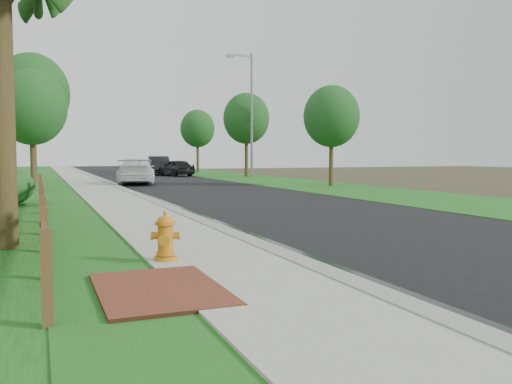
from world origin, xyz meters
name	(u,v)px	position (x,y,z in m)	size (l,w,h in m)	color
ground	(279,268)	(0.00, 0.00, 0.00)	(120.00, 120.00, 0.00)	#3A3220
road	(150,178)	(4.60, 35.00, 0.01)	(8.00, 90.00, 0.02)	black
curb	(96,178)	(0.40, 35.00, 0.06)	(0.40, 90.00, 0.12)	gray
wet_gutter	(100,178)	(0.75, 35.00, 0.02)	(0.50, 90.00, 0.00)	black
sidewalk	(78,178)	(-0.90, 35.00, 0.05)	(2.20, 90.00, 0.10)	gray
grass_strip	(51,179)	(-2.80, 35.00, 0.03)	(1.60, 90.00, 0.06)	#175017
verge_far	(232,176)	(11.50, 35.00, 0.02)	(6.00, 90.00, 0.04)	#175017
brick_patch	(159,291)	(-2.20, -1.00, 0.06)	(1.60, 2.40, 0.11)	brown
ranch_fence	(42,205)	(-3.60, 6.40, 0.62)	(0.12, 16.92, 1.10)	#4E291A
fire_hydrant	(165,238)	(-1.70, 0.86, 0.48)	(0.54, 0.44, 0.82)	orange
white_suv	(136,171)	(2.00, 25.92, 0.82)	(2.23, 5.49, 1.59)	silver
dark_car_mid	(176,168)	(7.20, 37.19, 0.73)	(1.68, 4.17, 1.42)	black
dark_car_far	(159,165)	(6.54, 40.99, 0.86)	(1.78, 5.10, 1.68)	black
streetlight	(250,108)	(11.82, 31.73, 5.50)	(2.24, 0.33, 9.71)	slate
shrub_d	(3,187)	(-4.84, 13.27, 0.72)	(2.11, 2.11, 1.44)	#194418
tree_near_left	(31,107)	(-3.90, 21.42, 4.22)	(3.46, 3.46, 6.14)	#372816
tree_near_right	(331,117)	(12.18, 19.57, 4.06)	(3.26, 3.26, 5.86)	#372816
tree_mid_left	(32,93)	(-3.90, 30.25, 5.82)	(4.71, 4.71, 8.43)	#372816
tree_mid_right	(246,119)	(12.32, 33.76, 4.80)	(3.81, 3.81, 6.91)	#372816
tree_far_right	(198,129)	(11.32, 44.93, 4.44)	(3.45, 3.45, 6.35)	#372816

